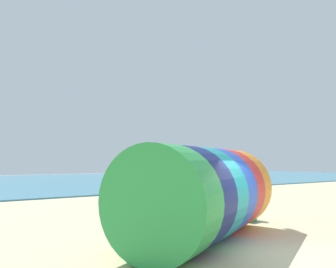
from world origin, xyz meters
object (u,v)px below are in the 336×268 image
at_px(giant_inflatable_tube, 203,194).
at_px(cooler_box, 249,217).
at_px(kite_handler, 243,198).
at_px(bystander_near_water, 176,187).

distance_m(giant_inflatable_tube, cooler_box, 4.13).
height_order(kite_handler, cooler_box, kite_handler).
height_order(giant_inflatable_tube, bystander_near_water, giant_inflatable_tube).
distance_m(kite_handler, bystander_near_water, 6.25).
xyz_separation_m(kite_handler, bystander_near_water, (0.78, 6.20, 0.07)).
distance_m(bystander_near_water, cooler_box, 7.04).
relative_size(bystander_near_water, cooler_box, 3.48).
bearing_deg(giant_inflatable_tube, bystander_near_water, 59.97).
bearing_deg(cooler_box, bystander_near_water, 80.30).
bearing_deg(kite_handler, bystander_near_water, 82.81).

